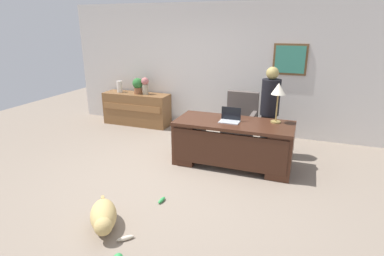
{
  "coord_description": "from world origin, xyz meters",
  "views": [
    {
      "loc": [
        1.81,
        -3.93,
        2.25
      ],
      "look_at": [
        0.24,
        0.3,
        0.75
      ],
      "focal_mm": 29.09,
      "sensor_mm": 36.0,
      "label": 1
    }
  ],
  "objects": [
    {
      "name": "ground_plane",
      "position": [
        0.0,
        0.0,
        0.0
      ],
      "size": [
        12.0,
        12.0,
        0.0
      ],
      "primitive_type": "plane",
      "color": "gray"
    },
    {
      "name": "back_wall",
      "position": [
        0.01,
        2.6,
        1.35
      ],
      "size": [
        7.0,
        0.16,
        2.7
      ],
      "color": "silver",
      "rests_on": "ground_plane"
    },
    {
      "name": "desk",
      "position": [
        0.77,
        0.79,
        0.41
      ],
      "size": [
        1.9,
        0.81,
        0.76
      ],
      "color": "#422316",
      "rests_on": "ground_plane"
    },
    {
      "name": "credenza",
      "position": [
        -1.87,
        2.25,
        0.37
      ],
      "size": [
        1.56,
        0.5,
        0.74
      ],
      "color": "brown",
      "rests_on": "ground_plane"
    },
    {
      "name": "armchair",
      "position": [
        0.68,
        1.79,
        0.47
      ],
      "size": [
        0.6,
        0.59,
        1.02
      ],
      "color": "#564C47",
      "rests_on": "ground_plane"
    },
    {
      "name": "person_standing",
      "position": [
        1.26,
        1.42,
        0.82
      ],
      "size": [
        0.32,
        0.32,
        1.59
      ],
      "color": "#262323",
      "rests_on": "ground_plane"
    },
    {
      "name": "dog_lying",
      "position": [
        -0.22,
        -1.41,
        0.16
      ],
      "size": [
        0.57,
        0.64,
        0.3
      ],
      "color": "tan",
      "rests_on": "ground_plane"
    },
    {
      "name": "laptop",
      "position": [
        0.71,
        0.82,
        0.81
      ],
      "size": [
        0.32,
        0.22,
        0.22
      ],
      "color": "#B2B5BA",
      "rests_on": "desk"
    },
    {
      "name": "desk_lamp",
      "position": [
        1.41,
        1.02,
        1.26
      ],
      "size": [
        0.22,
        0.22,
        0.64
      ],
      "color": "#9E8447",
      "rests_on": "desk"
    },
    {
      "name": "vase_with_flowers",
      "position": [
        -1.62,
        2.25,
        0.96
      ],
      "size": [
        0.17,
        0.17,
        0.38
      ],
      "color": "#AEA58E",
      "rests_on": "credenza"
    },
    {
      "name": "vase_empty",
      "position": [
        -2.3,
        2.25,
        0.87
      ],
      "size": [
        0.13,
        0.13,
        0.26
      ],
      "primitive_type": "cylinder",
      "color": "silver",
      "rests_on": "credenza"
    },
    {
      "name": "potted_plant",
      "position": [
        -1.81,
        2.25,
        0.94
      ],
      "size": [
        0.24,
        0.24,
        0.36
      ],
      "color": "brown",
      "rests_on": "credenza"
    },
    {
      "name": "dog_toy_bone",
      "position": [
        0.13,
        -1.51,
        0.03
      ],
      "size": [
        0.18,
        0.17,
        0.05
      ],
      "primitive_type": "ellipsoid",
      "rotation": [
        0.0,
        0.0,
        0.78
      ],
      "color": "beige",
      "rests_on": "ground_plane"
    },
    {
      "name": "dog_toy_plush",
      "position": [
        0.16,
        -0.66,
        0.03
      ],
      "size": [
        0.06,
        0.17,
        0.05
      ],
      "primitive_type": "ellipsoid",
      "rotation": [
        0.0,
        0.0,
        1.48
      ],
      "color": "green",
      "rests_on": "ground_plane"
    }
  ]
}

